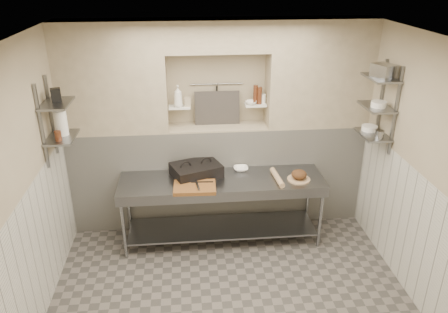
{
  "coord_description": "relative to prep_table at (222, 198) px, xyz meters",
  "views": [
    {
      "loc": [
        -0.44,
        -3.72,
        3.42
      ],
      "look_at": [
        0.0,
        0.9,
        1.35
      ],
      "focal_mm": 35.0,
      "sensor_mm": 36.0,
      "label": 1
    }
  ],
  "objects": [
    {
      "name": "bowl_alcove",
      "position": [
        0.44,
        0.55,
        1.09
      ],
      "size": [
        0.19,
        0.19,
        0.05
      ],
      "primitive_type": "imported",
      "rotation": [
        0.0,
        0.0,
        -0.31
      ],
      "color": "white",
      "rests_on": "alcove_shelf_right"
    },
    {
      "name": "wall_shelf_right_lower",
      "position": [
        1.84,
        -0.13,
        0.86
      ],
      "size": [
        0.3,
        0.5,
        0.02
      ],
      "primitive_type": "cube",
      "color": "slate",
      "rests_on": "wall_right"
    },
    {
      "name": "bowl_right_mid",
      "position": [
        1.84,
        -0.17,
        1.25
      ],
      "size": [
        0.18,
        0.18,
        0.07
      ],
      "primitive_type": "cylinder",
      "color": "white",
      "rests_on": "wall_shelf_right_mid"
    },
    {
      "name": "prep_table",
      "position": [
        0.0,
        0.0,
        0.0
      ],
      "size": [
        2.6,
        0.7,
        0.9
      ],
      "color": "gray",
      "rests_on": "floor"
    },
    {
      "name": "bowl_right",
      "position": [
        1.84,
        -0.02,
        0.9
      ],
      "size": [
        0.19,
        0.19,
        0.06
      ],
      "primitive_type": "cylinder",
      "color": "white",
      "rests_on": "wall_shelf_right_lower"
    },
    {
      "name": "backwall_header",
      "position": [
        -0.0,
        0.57,
        1.96
      ],
      "size": [
        1.3,
        0.4,
        0.4
      ],
      "primitive_type": "cube",
      "color": "tan",
      "rests_on": "backwall_lower"
    },
    {
      "name": "shelf_rail_right_a",
      "position": [
        1.97,
        0.07,
        1.21
      ],
      "size": [
        0.03,
        0.03,
        1.05
      ],
      "primitive_type": "cube",
      "color": "slate",
      "rests_on": "wall_right"
    },
    {
      "name": "splash_panel",
      "position": [
        -0.0,
        0.67,
        1.0
      ],
      "size": [
        0.6,
        0.08,
        0.45
      ],
      "primitive_type": "cube",
      "rotation": [
        -0.14,
        0.0,
        0.0
      ],
      "color": "#383330",
      "rests_on": "alcove_sill"
    },
    {
      "name": "wall_shelf_right_mid",
      "position": [
        1.84,
        -0.13,
        1.21
      ],
      "size": [
        0.3,
        0.5,
        0.02
      ],
      "primitive_type": "cube",
      "color": "slate",
      "rests_on": "wall_right"
    },
    {
      "name": "jug_left",
      "position": [
        -1.84,
        -0.08,
        1.11
      ],
      "size": [
        0.14,
        0.14,
        0.29
      ],
      "primitive_type": "cylinder",
      "color": "white",
      "rests_on": "wall_shelf_left_lower"
    },
    {
      "name": "shelf_rail_left_a",
      "position": [
        -1.98,
        0.07,
        1.16
      ],
      "size": [
        0.03,
        0.03,
        0.95
      ],
      "primitive_type": "cube",
      "color": "slate",
      "rests_on": "wall_left"
    },
    {
      "name": "condiment_a",
      "position": [
        0.55,
        0.56,
        1.18
      ],
      "size": [
        0.06,
        0.06,
        0.23
      ],
      "primitive_type": "cylinder",
      "color": "#4A2313",
      "rests_on": "alcove_shelf_right"
    },
    {
      "name": "wall_back",
      "position": [
        -0.0,
        0.82,
        0.76
      ],
      "size": [
        4.0,
        0.1,
        2.8
      ],
      "primitive_type": "cube",
      "color": "tan",
      "rests_on": "ground"
    },
    {
      "name": "backwall_pillar_right",
      "position": [
        1.32,
        0.57,
        1.46
      ],
      "size": [
        1.35,
        0.4,
        1.4
      ],
      "primitive_type": "cube",
      "color": "tan",
      "rests_on": "backwall_lower"
    },
    {
      "name": "knife_blade",
      "position": [
        -0.26,
        -0.13,
        0.31
      ],
      "size": [
        0.28,
        0.05,
        0.01
      ],
      "primitive_type": "cube",
      "rotation": [
        0.0,
        0.0,
        -0.06
      ],
      "color": "gray",
      "rests_on": "cutting_board"
    },
    {
      "name": "condiment_b",
      "position": [
        0.5,
        0.6,
        1.19
      ],
      "size": [
        0.06,
        0.06,
        0.24
      ],
      "primitive_type": "cylinder",
      "color": "#4A2313",
      "rests_on": "alcove_shelf_right"
    },
    {
      "name": "tongs",
      "position": [
        -0.32,
        -0.21,
        0.32
      ],
      "size": [
        0.06,
        0.29,
        0.03
      ],
      "primitive_type": "cylinder",
      "rotation": [
        1.57,
        0.0,
        0.11
      ],
      "color": "gray",
      "rests_on": "cutting_board"
    },
    {
      "name": "wall_shelf_right_upper",
      "position": [
        1.84,
        -0.13,
        1.56
      ],
      "size": [
        0.3,
        0.5,
        0.03
      ],
      "primitive_type": "cube",
      "color": "slate",
      "rests_on": "wall_right"
    },
    {
      "name": "wall_right",
      "position": [
        2.05,
        -1.18,
        0.76
      ],
      "size": [
        0.1,
        3.9,
        2.8
      ],
      "primitive_type": "cube",
      "color": "tan",
      "rests_on": "ground"
    },
    {
      "name": "canister_right",
      "position": [
        1.84,
        -0.3,
        0.92
      ],
      "size": [
        0.1,
        0.1,
        0.1
      ],
      "primitive_type": "cylinder",
      "color": "gray",
      "rests_on": "wall_shelf_right_lower"
    },
    {
      "name": "box_left_upper",
      "position": [
        -1.84,
        -0.1,
        1.44
      ],
      "size": [
        0.13,
        0.13,
        0.15
      ],
      "primitive_type": "cube",
      "rotation": [
        0.0,
        0.0,
        0.29
      ],
      "color": "black",
      "rests_on": "wall_shelf_left_upper"
    },
    {
      "name": "bottle_soap",
      "position": [
        -0.51,
        0.53,
        1.21
      ],
      "size": [
        0.13,
        0.13,
        0.28
      ],
      "primitive_type": "imported",
      "rotation": [
        0.0,
        0.0,
        0.16
      ],
      "color": "white",
      "rests_on": "alcove_shelf_left"
    },
    {
      "name": "wall_shelf_left_lower",
      "position": [
        -1.84,
        -0.13,
        0.96
      ],
      "size": [
        0.3,
        0.5,
        0.02
      ],
      "primitive_type": "cube",
      "color": "slate",
      "rests_on": "wall_left"
    },
    {
      "name": "shelf_rail_right_b",
      "position": [
        1.97,
        -0.33,
        1.21
      ],
      "size": [
        0.03,
        0.03,
        1.05
      ],
      "primitive_type": "cube",
      "color": "slate",
      "rests_on": "wall_right"
    },
    {
      "name": "backwall_lower",
      "position": [
        -0.0,
        0.57,
        0.06
      ],
      "size": [
        4.0,
        0.4,
        1.4
      ],
      "primitive_type": "cube",
      "color": "silver",
      "rests_on": "floor"
    },
    {
      "name": "jar_alcove",
      "position": [
        -0.39,
        0.56,
        1.13
      ],
      "size": [
        0.08,
        0.08,
        0.12
      ],
      "primitive_type": "cube",
      "color": "tan",
      "rests_on": "alcove_shelf_left"
    },
    {
      "name": "ceiling",
      "position": [
        -0.0,
        -1.18,
        2.21
      ],
      "size": [
        4.0,
        3.9,
        0.1
      ],
      "primitive_type": "cube",
      "color": "silver",
      "rests_on": "ground"
    },
    {
      "name": "wall_left",
      "position": [
        -2.05,
        -1.18,
        0.76
      ],
      "size": [
        0.1,
        3.9,
        2.8
      ],
      "primitive_type": "cube",
      "color": "tan",
      "rests_on": "ground"
    },
    {
      "name": "condiment_c",
      "position": [
        0.6,
        0.59,
        1.13
      ],
      "size": [
        0.07,
        0.07,
        0.12
      ],
      "primitive_type": "cylinder",
      "color": "white",
      "rests_on": "alcove_shelf_right"
    },
    {
      "name": "panini_press",
      "position": [
        -0.32,
        0.14,
        0.34
      ],
      "size": [
        0.71,
        0.61,
        0.16
      ],
      "rotation": [
        0.0,
        0.0,
        0.36
      ],
      "color": "black",
      "rests_on": "prep_table"
    },
    {
      "name": "basket_right",
      "position": [
        1.84,
        -0.18,
        1.65
      ],
      "size": [
        0.28,
        0.3,
        0.16
      ],
      "primitive_type": "cube",
      "rotation": [
        0.0,
        0.0,
        0.38
      ],
      "color": "gray",
      "rests_on": "wall_shelf_right_upper"
    },
    {
      "name": "bread_board",
      "position": [
        0.97,
        -0.09,
        0.27
      ],
      "size": [
        0.29,
        0.29,
        0.02
      ],
      "primitive_type": "cylinder",
      "color": "tan",
      "rests_on": "prep_table"
    },
    {
      "name": "hanging_steel",
      "position": [
        -0.0,
        0.72,
        1.14
      ],
      "size": [
        0.02,
        0.02,
        0.3
      ],
      "primitive_type": "cylinder",
      "color": "black",
      "rests_on": "utensil_rail"
    },
    {
      "name": "backwall_pillar_left",
      "position": [
        -1.33,
        0.57,
        1.46
      ],
      "size": [
        1.35,
        0.4,
        1.4
      ],
      "primitive_type": "cube",
      "color": "tan",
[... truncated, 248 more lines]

